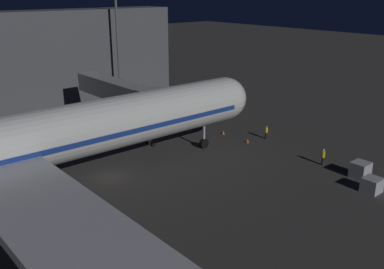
{
  "coord_description": "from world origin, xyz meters",
  "views": [
    {
      "loc": [
        -37.16,
        20.39,
        18.7
      ],
      "look_at": [
        -3.0,
        -8.82,
        3.5
      ],
      "focal_mm": 40.6,
      "sensor_mm": 36.0,
      "label": 1
    }
  ],
  "objects_px": {
    "ground_crew_marshaller_fwd": "(266,132)",
    "traffic_cone_nose_starboard": "(223,132)",
    "baggage_container_spare": "(360,170)",
    "apron_floodlight_mast": "(117,37)",
    "jet_bridge": "(126,94)",
    "ground_crew_near_nose_gear": "(323,156)",
    "traffic_cone_nose_port": "(248,141)",
    "baggage_container_near_belt": "(372,185)"
  },
  "relations": [
    {
      "from": "baggage_container_near_belt",
      "to": "baggage_container_spare",
      "type": "xyz_separation_m",
      "value": [
        2.52,
        -2.33,
        0.11
      ]
    },
    {
      "from": "traffic_cone_nose_starboard",
      "to": "apron_floodlight_mast",
      "type": "bearing_deg",
      "value": 4.02
    },
    {
      "from": "apron_floodlight_mast",
      "to": "ground_crew_near_nose_gear",
      "type": "bearing_deg",
      "value": -176.21
    },
    {
      "from": "ground_crew_near_nose_gear",
      "to": "ground_crew_marshaller_fwd",
      "type": "distance_m",
      "value": 10.08
    },
    {
      "from": "baggage_container_spare",
      "to": "traffic_cone_nose_starboard",
      "type": "height_order",
      "value": "baggage_container_spare"
    },
    {
      "from": "baggage_container_near_belt",
      "to": "jet_bridge",
      "type": "bearing_deg",
      "value": 15.95
    },
    {
      "from": "baggage_container_spare",
      "to": "apron_floodlight_mast",
      "type": "bearing_deg",
      "value": 3.5
    },
    {
      "from": "ground_crew_marshaller_fwd",
      "to": "traffic_cone_nose_starboard",
      "type": "height_order",
      "value": "ground_crew_marshaller_fwd"
    },
    {
      "from": "baggage_container_spare",
      "to": "traffic_cone_nose_starboard",
      "type": "xyz_separation_m",
      "value": [
        19.24,
        0.96,
        -0.56
      ]
    },
    {
      "from": "baggage_container_near_belt",
      "to": "ground_crew_near_nose_gear",
      "type": "relative_size",
      "value": 0.91
    },
    {
      "from": "ground_crew_near_nose_gear",
      "to": "traffic_cone_nose_starboard",
      "type": "bearing_deg",
      "value": 3.43
    },
    {
      "from": "jet_bridge",
      "to": "apron_floodlight_mast",
      "type": "distance_m",
      "value": 18.1
    },
    {
      "from": "baggage_container_near_belt",
      "to": "traffic_cone_nose_port",
      "type": "relative_size",
      "value": 3.1
    },
    {
      "from": "jet_bridge",
      "to": "traffic_cone_nose_port",
      "type": "relative_size",
      "value": 34.27
    },
    {
      "from": "traffic_cone_nose_port",
      "to": "traffic_cone_nose_starboard",
      "type": "relative_size",
      "value": 1.0
    },
    {
      "from": "baggage_container_near_belt",
      "to": "ground_crew_near_nose_gear",
      "type": "height_order",
      "value": "ground_crew_near_nose_gear"
    },
    {
      "from": "baggage_container_near_belt",
      "to": "ground_crew_near_nose_gear",
      "type": "distance_m",
      "value": 7.3
    },
    {
      "from": "traffic_cone_nose_port",
      "to": "traffic_cone_nose_starboard",
      "type": "xyz_separation_m",
      "value": [
        4.4,
        0.0,
        0.0
      ]
    },
    {
      "from": "ground_crew_near_nose_gear",
      "to": "baggage_container_spare",
      "type": "bearing_deg",
      "value": -179.06
    },
    {
      "from": "baggage_container_spare",
      "to": "ground_crew_marshaller_fwd",
      "type": "height_order",
      "value": "ground_crew_marshaller_fwd"
    },
    {
      "from": "ground_crew_near_nose_gear",
      "to": "traffic_cone_nose_port",
      "type": "bearing_deg",
      "value": 4.88
    },
    {
      "from": "ground_crew_marshaller_fwd",
      "to": "traffic_cone_nose_port",
      "type": "distance_m",
      "value": 3.07
    },
    {
      "from": "apron_floodlight_mast",
      "to": "ground_crew_marshaller_fwd",
      "type": "height_order",
      "value": "apron_floodlight_mast"
    },
    {
      "from": "jet_bridge",
      "to": "ground_crew_marshaller_fwd",
      "type": "bearing_deg",
      "value": -135.53
    },
    {
      "from": "ground_crew_marshaller_fwd",
      "to": "traffic_cone_nose_starboard",
      "type": "distance_m",
      "value": 5.8
    },
    {
      "from": "baggage_container_spare",
      "to": "traffic_cone_nose_port",
      "type": "bearing_deg",
      "value": 3.71
    },
    {
      "from": "baggage_container_spare",
      "to": "traffic_cone_nose_starboard",
      "type": "relative_size",
      "value": 3.2
    },
    {
      "from": "jet_bridge",
      "to": "traffic_cone_nose_starboard",
      "type": "relative_size",
      "value": 34.27
    },
    {
      "from": "baggage_container_spare",
      "to": "baggage_container_near_belt",
      "type": "bearing_deg",
      "value": 137.32
    },
    {
      "from": "ground_crew_near_nose_gear",
      "to": "traffic_cone_nose_starboard",
      "type": "xyz_separation_m",
      "value": [
        14.82,
        0.89,
        -0.76
      ]
    },
    {
      "from": "jet_bridge",
      "to": "ground_crew_marshaller_fwd",
      "type": "distance_m",
      "value": 18.93
    },
    {
      "from": "apron_floodlight_mast",
      "to": "ground_crew_marshaller_fwd",
      "type": "distance_m",
      "value": 30.35
    },
    {
      "from": "jet_bridge",
      "to": "ground_crew_near_nose_gear",
      "type": "bearing_deg",
      "value": -154.8
    },
    {
      "from": "apron_floodlight_mast",
      "to": "baggage_container_spare",
      "type": "distance_m",
      "value": 43.84
    },
    {
      "from": "jet_bridge",
      "to": "traffic_cone_nose_port",
      "type": "height_order",
      "value": "jet_bridge"
    },
    {
      "from": "jet_bridge",
      "to": "baggage_container_near_belt",
      "type": "bearing_deg",
      "value": -164.05
    },
    {
      "from": "jet_bridge",
      "to": "traffic_cone_nose_port",
      "type": "distance_m",
      "value": 16.87
    },
    {
      "from": "ground_crew_near_nose_gear",
      "to": "ground_crew_marshaller_fwd",
      "type": "height_order",
      "value": "ground_crew_near_nose_gear"
    },
    {
      "from": "traffic_cone_nose_port",
      "to": "ground_crew_marshaller_fwd",
      "type": "bearing_deg",
      "value": -100.7
    },
    {
      "from": "jet_bridge",
      "to": "baggage_container_spare",
      "type": "distance_m",
      "value": 29.85
    },
    {
      "from": "ground_crew_near_nose_gear",
      "to": "traffic_cone_nose_starboard",
      "type": "distance_m",
      "value": 14.87
    },
    {
      "from": "baggage_container_spare",
      "to": "ground_crew_marshaller_fwd",
      "type": "distance_m",
      "value": 14.43
    }
  ]
}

